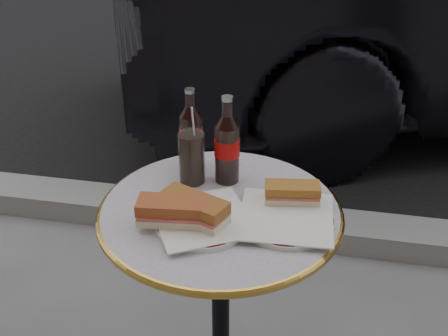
% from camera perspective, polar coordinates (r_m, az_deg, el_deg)
% --- Properties ---
extents(asphalt_road, '(40.00, 8.00, 0.00)m').
position_cam_1_polar(asphalt_road, '(6.34, 8.98, 15.82)').
color(asphalt_road, black).
rests_on(asphalt_road, ground).
extents(curb, '(40.00, 0.20, 0.12)m').
position_cam_1_polar(curb, '(2.54, 3.71, -5.60)').
color(curb, gray).
rests_on(curb, ground).
extents(bistro_table, '(0.62, 0.62, 0.73)m').
position_cam_1_polar(bistro_table, '(1.65, -0.34, -14.62)').
color(bistro_table, '#BAB2C4').
rests_on(bistro_table, ground).
extents(plate_left, '(0.30, 0.30, 0.01)m').
position_cam_1_polar(plate_left, '(1.36, -2.19, -5.39)').
color(plate_left, white).
rests_on(plate_left, bistro_table).
extents(plate_right, '(0.26, 0.26, 0.01)m').
position_cam_1_polar(plate_right, '(1.37, 6.31, -5.21)').
color(plate_right, silver).
rests_on(plate_right, bistro_table).
extents(sandwich_left_a, '(0.18, 0.10, 0.06)m').
position_cam_1_polar(sandwich_left_a, '(1.33, -5.18, -4.53)').
color(sandwich_left_a, '#A24D29').
rests_on(sandwich_left_a, plate_left).
extents(sandwich_left_b, '(0.19, 0.14, 0.06)m').
position_cam_1_polar(sandwich_left_b, '(1.34, -3.09, -4.23)').
color(sandwich_left_b, '#935525').
rests_on(sandwich_left_b, plate_left).
extents(sandwich_right, '(0.14, 0.08, 0.05)m').
position_cam_1_polar(sandwich_right, '(1.42, 6.94, -2.62)').
color(sandwich_right, '#9F6628').
rests_on(sandwich_right, plate_right).
extents(cola_bottle_left, '(0.09, 0.09, 0.23)m').
position_cam_1_polar(cola_bottle_left, '(1.55, -3.37, 4.07)').
color(cola_bottle_left, black).
rests_on(cola_bottle_left, bistro_table).
extents(cola_bottle_right, '(0.08, 0.08, 0.25)m').
position_cam_1_polar(cola_bottle_right, '(1.47, 0.32, 2.89)').
color(cola_bottle_right, black).
rests_on(cola_bottle_right, bistro_table).
extents(cola_glass, '(0.08, 0.08, 0.15)m').
position_cam_1_polar(cola_glass, '(1.49, -3.30, 1.07)').
color(cola_glass, black).
rests_on(cola_glass, bistro_table).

